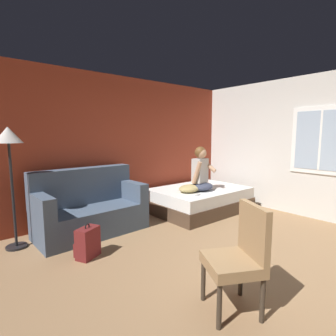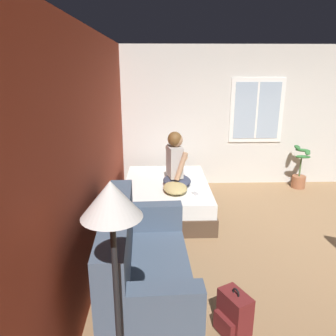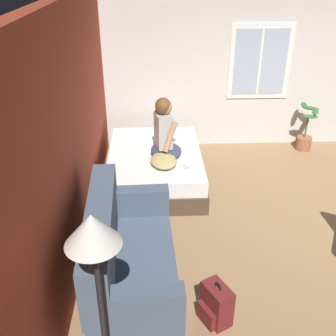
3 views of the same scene
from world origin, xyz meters
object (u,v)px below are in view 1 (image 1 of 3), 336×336
object	(u,v)px
backpack	(87,243)
cell_phone	(198,195)
throw_pillow	(189,188)
floor_lamp	(9,147)
couch	(90,209)
person_seated	(201,173)
bed	(200,200)
side_chair	(239,254)

from	to	relation	value
backpack	cell_phone	bearing A→B (deg)	2.86
throw_pillow	floor_lamp	world-z (taller)	floor_lamp
couch	person_seated	xyz separation A→B (m)	(2.14, -0.45, 0.44)
couch	person_seated	distance (m)	2.23
throw_pillow	couch	bearing A→B (deg)	167.04
bed	cell_phone	distance (m)	0.70
bed	floor_lamp	distance (m)	3.56
couch	floor_lamp	bearing A→B (deg)	174.86
bed	couch	distance (m)	2.30
cell_phone	floor_lamp	bearing A→B (deg)	-129.32
cell_phone	floor_lamp	size ratio (longest dim) A/B	0.08
couch	cell_phone	xyz separation A→B (m)	(1.77, -0.72, 0.09)
floor_lamp	side_chair	bearing A→B (deg)	-64.98
side_chair	backpack	bearing A→B (deg)	109.09
throw_pillow	backpack	bearing A→B (deg)	-169.68
bed	cell_phone	world-z (taller)	cell_phone
backpack	throw_pillow	world-z (taller)	throw_pillow
backpack	bed	bearing A→B (deg)	11.21
throw_pillow	cell_phone	bearing A→B (deg)	-104.25
side_chair	floor_lamp	bearing A→B (deg)	115.02
bed	couch	world-z (taller)	couch
cell_phone	side_chair	bearing A→B (deg)	-60.69
couch	throw_pillow	distance (m)	1.90
bed	throw_pillow	size ratio (longest dim) A/B	4.06
bed	person_seated	size ratio (longest dim) A/B	2.23
side_chair	cell_phone	size ratio (longest dim) A/B	6.81
backpack	cell_phone	world-z (taller)	cell_phone
bed	backpack	xyz separation A→B (m)	(-2.67, -0.53, -0.04)
bed	cell_phone	size ratio (longest dim) A/B	13.55
throw_pillow	person_seated	bearing A→B (deg)	-4.99
bed	couch	xyz separation A→B (m)	(-2.27, 0.30, 0.16)
floor_lamp	bed	bearing A→B (deg)	-6.85
side_chair	person_seated	xyz separation A→B (m)	(1.89, 2.25, 0.30)
side_chair	backpack	distance (m)	2.01
side_chair	throw_pillow	world-z (taller)	side_chair
bed	person_seated	bearing A→B (deg)	-131.80
backpack	throw_pillow	xyz separation A→B (m)	(2.24, 0.41, 0.36)
side_chair	throw_pillow	distance (m)	2.78
side_chair	throw_pillow	bearing A→B (deg)	54.97
throw_pillow	floor_lamp	size ratio (longest dim) A/B	0.28
throw_pillow	floor_lamp	xyz separation A→B (m)	(-2.90, 0.52, 0.88)
person_seated	cell_phone	xyz separation A→B (m)	(-0.37, -0.27, -0.35)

